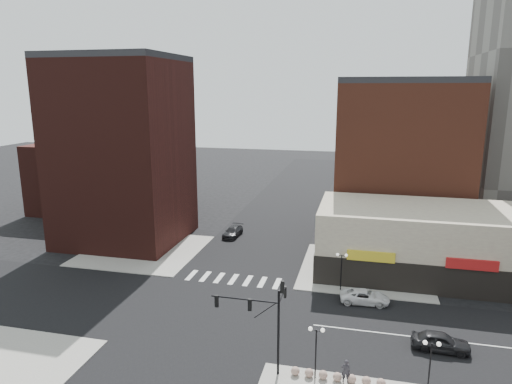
% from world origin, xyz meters
% --- Properties ---
extents(ground, '(240.00, 240.00, 0.00)m').
position_xyz_m(ground, '(0.00, 0.00, 0.00)').
color(ground, black).
rests_on(ground, ground).
extents(road_ew, '(200.00, 14.00, 0.02)m').
position_xyz_m(road_ew, '(0.00, 0.00, 0.01)').
color(road_ew, black).
rests_on(road_ew, ground).
extents(road_ns, '(14.00, 200.00, 0.02)m').
position_xyz_m(road_ns, '(0.00, 0.00, 0.01)').
color(road_ns, black).
rests_on(road_ns, ground).
extents(sidewalk_nw, '(15.00, 15.00, 0.12)m').
position_xyz_m(sidewalk_nw, '(-14.50, 14.50, 0.06)').
color(sidewalk_nw, gray).
rests_on(sidewalk_nw, ground).
extents(sidewalk_ne, '(15.00, 15.00, 0.12)m').
position_xyz_m(sidewalk_ne, '(14.50, 14.50, 0.06)').
color(sidewalk_ne, gray).
rests_on(sidewalk_ne, ground).
extents(building_nw, '(16.00, 15.00, 25.00)m').
position_xyz_m(building_nw, '(-19.00, 18.50, 12.50)').
color(building_nw, '#371611').
rests_on(building_nw, ground).
extents(building_nw_low, '(20.00, 18.00, 12.00)m').
position_xyz_m(building_nw_low, '(-32.00, 34.00, 6.00)').
color(building_nw_low, '#371611').
rests_on(building_nw_low, ground).
extents(building_ne_midrise, '(18.00, 15.00, 22.00)m').
position_xyz_m(building_ne_midrise, '(19.00, 29.50, 11.00)').
color(building_ne_midrise, brown).
rests_on(building_ne_midrise, ground).
extents(building_ne_row, '(24.20, 12.20, 8.00)m').
position_xyz_m(building_ne_row, '(21.00, 15.00, 3.30)').
color(building_ne_row, beige).
rests_on(building_ne_row, ground).
extents(traffic_signal, '(5.59, 3.09, 7.77)m').
position_xyz_m(traffic_signal, '(7.24, -7.83, 4.96)').
color(traffic_signal, black).
rests_on(traffic_signal, ground).
extents(street_lamp_se_a, '(1.22, 0.32, 4.16)m').
position_xyz_m(street_lamp_se_a, '(11.00, -8.00, 3.29)').
color(street_lamp_se_a, black).
rests_on(street_lamp_se_a, sidewalk_se).
extents(street_lamp_se_b, '(1.22, 0.32, 4.16)m').
position_xyz_m(street_lamp_se_b, '(19.00, -8.00, 3.29)').
color(street_lamp_se_b, black).
rests_on(street_lamp_se_b, sidewalk_se).
extents(street_lamp_ne, '(1.22, 0.32, 4.16)m').
position_xyz_m(street_lamp_ne, '(12.00, 8.00, 3.29)').
color(street_lamp_ne, black).
rests_on(street_lamp_ne, sidewalk_ne).
extents(bollard_row, '(6.96, 0.66, 0.66)m').
position_xyz_m(bollard_row, '(12.65, -8.00, 0.45)').
color(bollard_row, '#A17C6F').
rests_on(bollard_row, sidewalk_se).
extents(white_suv, '(5.08, 2.57, 1.38)m').
position_xyz_m(white_suv, '(14.56, 5.69, 0.69)').
color(white_suv, white).
rests_on(white_suv, ground).
extents(dark_sedan_east, '(4.78, 2.10, 1.60)m').
position_xyz_m(dark_sedan_east, '(20.75, -1.68, 0.80)').
color(dark_sedan_east, black).
rests_on(dark_sedan_east, ground).
extents(dark_sedan_north, '(2.32, 5.03, 1.42)m').
position_xyz_m(dark_sedan_north, '(-4.51, 23.13, 0.71)').
color(dark_sedan_north, black).
rests_on(dark_sedan_north, ground).
extents(pedestrian, '(0.69, 0.47, 1.85)m').
position_xyz_m(pedestrian, '(13.25, -8.00, 1.04)').
color(pedestrian, '#28262C').
rests_on(pedestrian, sidewalk_se).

